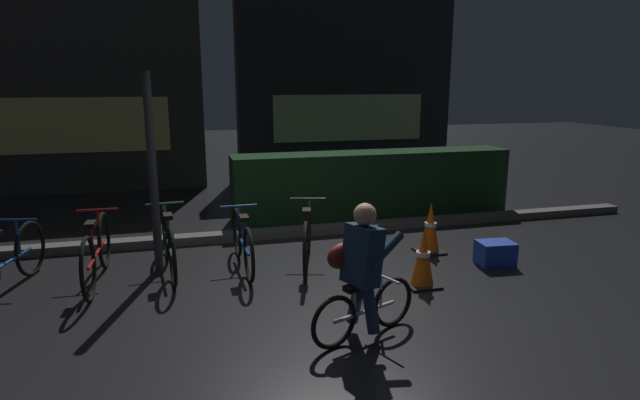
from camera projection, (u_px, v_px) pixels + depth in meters
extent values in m
plane|color=black|center=(316.00, 293.00, 5.71)|extent=(40.00, 40.00, 0.00)
cube|color=#56544F|center=(280.00, 233.00, 7.77)|extent=(12.00, 0.24, 0.12)
cube|color=#19381C|center=(373.00, 183.00, 8.96)|extent=(4.80, 0.70, 1.09)
cube|color=#383330|center=(82.00, 92.00, 10.57)|extent=(4.77, 0.50, 4.09)
cube|color=#F2D172|center=(83.00, 125.00, 10.46)|extent=(3.34, 0.04, 1.10)
cube|color=#262328|center=(346.00, 86.00, 12.67)|extent=(5.30, 0.50, 4.29)
cube|color=#BFCC8C|center=(349.00, 118.00, 12.58)|extent=(3.71, 0.04, 1.10)
cylinder|color=#2D2D33|center=(153.00, 174.00, 6.15)|extent=(0.10, 0.10, 2.38)
torus|color=black|center=(30.00, 249.00, 6.17)|extent=(0.19, 0.65, 0.66)
cylinder|color=#19479E|center=(7.00, 263.00, 5.70)|extent=(0.26, 0.96, 0.04)
cylinder|color=#19479E|center=(18.00, 237.00, 5.91)|extent=(0.03, 0.03, 0.41)
cylinder|color=#19479E|center=(16.00, 220.00, 5.87)|extent=(0.45, 0.13, 0.02)
torus|color=black|center=(104.00, 240.00, 6.43)|extent=(0.06, 0.70, 0.70)
torus|color=black|center=(88.00, 269.00, 5.44)|extent=(0.06, 0.70, 0.70)
cylinder|color=#B21919|center=(97.00, 253.00, 5.94)|extent=(0.06, 1.05, 0.04)
cylinder|color=#B21919|center=(92.00, 241.00, 5.72)|extent=(0.03, 0.03, 0.39)
cube|color=black|center=(90.00, 224.00, 5.67)|extent=(0.10, 0.20, 0.05)
cylinder|color=#B21919|center=(99.00, 228.00, 6.16)|extent=(0.03, 0.03, 0.44)
cylinder|color=#B21919|center=(97.00, 210.00, 6.11)|extent=(0.46, 0.03, 0.02)
torus|color=black|center=(165.00, 232.00, 6.77)|extent=(0.11, 0.69, 0.69)
torus|color=black|center=(172.00, 257.00, 5.82)|extent=(0.11, 0.69, 0.69)
cylinder|color=#236B38|center=(169.00, 244.00, 6.30)|extent=(0.13, 1.04, 0.04)
cylinder|color=#236B38|center=(169.00, 232.00, 6.09)|extent=(0.03, 0.03, 0.39)
cube|color=black|center=(168.00, 216.00, 6.04)|extent=(0.12, 0.21, 0.05)
cylinder|color=#236B38|center=(166.00, 220.00, 6.51)|extent=(0.03, 0.03, 0.44)
cylinder|color=#236B38|center=(165.00, 203.00, 6.46)|extent=(0.46, 0.07, 0.02)
torus|color=black|center=(237.00, 232.00, 6.86)|extent=(0.06, 0.65, 0.65)
torus|color=black|center=(249.00, 255.00, 5.95)|extent=(0.06, 0.65, 0.65)
cylinder|color=#19479E|center=(243.00, 243.00, 6.40)|extent=(0.07, 0.97, 0.04)
cylinder|color=#19479E|center=(244.00, 232.00, 6.21)|extent=(0.03, 0.03, 0.36)
cube|color=black|center=(244.00, 218.00, 6.17)|extent=(0.11, 0.20, 0.05)
cylinder|color=#19479E|center=(239.00, 221.00, 6.61)|extent=(0.03, 0.03, 0.41)
cylinder|color=#19479E|center=(239.00, 206.00, 6.56)|extent=(0.46, 0.04, 0.02)
torus|color=black|center=(309.00, 227.00, 7.04)|extent=(0.23, 0.68, 0.69)
torus|color=black|center=(306.00, 251.00, 6.03)|extent=(0.23, 0.68, 0.69)
cylinder|color=black|center=(307.00, 238.00, 6.54)|extent=(0.31, 1.01, 0.04)
cylinder|color=black|center=(307.00, 227.00, 6.32)|extent=(0.03, 0.03, 0.39)
cube|color=black|center=(307.00, 211.00, 6.27)|extent=(0.15, 0.22, 0.05)
cylinder|color=black|center=(308.00, 215.00, 6.77)|extent=(0.03, 0.03, 0.44)
cylinder|color=black|center=(308.00, 199.00, 6.72)|extent=(0.45, 0.15, 0.02)
cube|color=black|center=(422.00, 284.00, 5.91)|extent=(0.36, 0.36, 0.03)
cone|color=#EA560F|center=(423.00, 256.00, 5.84)|extent=(0.26, 0.26, 0.63)
cylinder|color=white|center=(423.00, 254.00, 5.83)|extent=(0.16, 0.16, 0.05)
cube|color=black|center=(429.00, 251.00, 7.07)|extent=(0.36, 0.36, 0.03)
cone|color=#EA560F|center=(430.00, 227.00, 6.99)|extent=(0.26, 0.26, 0.66)
cylinder|color=white|center=(431.00, 224.00, 6.98)|extent=(0.16, 0.16, 0.05)
cube|color=#193DB7|center=(495.00, 253.00, 6.56)|extent=(0.46, 0.36, 0.30)
torus|color=black|center=(393.00, 302.00, 4.89)|extent=(0.47, 0.22, 0.48)
torus|color=black|center=(334.00, 322.00, 4.48)|extent=(0.47, 0.22, 0.48)
cylinder|color=silver|center=(365.00, 312.00, 4.68)|extent=(0.67, 0.30, 0.04)
cylinder|color=silver|center=(354.00, 301.00, 4.58)|extent=(0.03, 0.03, 0.26)
cube|color=black|center=(355.00, 287.00, 4.55)|extent=(0.22, 0.17, 0.05)
cylinder|color=silver|center=(381.00, 291.00, 4.76)|extent=(0.03, 0.03, 0.30)
cylinder|color=silver|center=(381.00, 276.00, 4.73)|extent=(0.19, 0.44, 0.02)
cylinder|color=navy|center=(356.00, 302.00, 4.73)|extent=(0.18, 0.23, 0.42)
cylinder|color=navy|center=(371.00, 310.00, 4.58)|extent=(0.18, 0.23, 0.42)
cube|color=#192D47|center=(362.00, 255.00, 4.54)|extent=(0.36, 0.39, 0.54)
sphere|color=tan|center=(365.00, 215.00, 4.47)|extent=(0.20, 0.20, 0.20)
cylinder|color=#192D47|center=(364.00, 243.00, 4.72)|extent=(0.40, 0.22, 0.29)
cylinder|color=#192D47|center=(386.00, 251.00, 4.50)|extent=(0.40, 0.22, 0.29)
ellipsoid|color=maroon|center=(342.00, 256.00, 4.67)|extent=(0.36, 0.27, 0.24)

